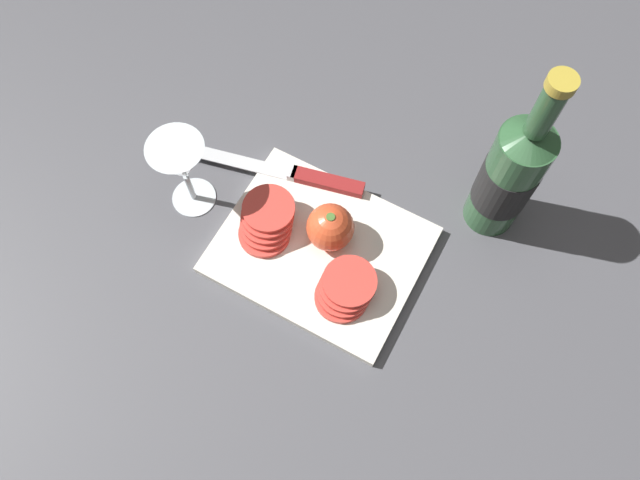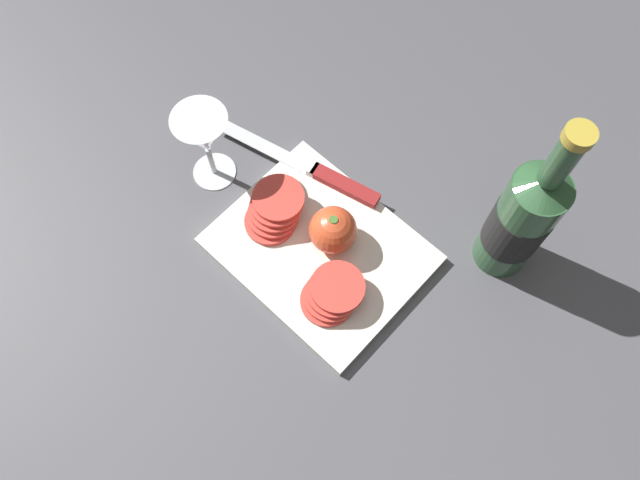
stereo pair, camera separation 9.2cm
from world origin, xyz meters
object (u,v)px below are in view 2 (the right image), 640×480
object	(u,v)px
wine_bottle	(521,220)
wine_glass	(204,137)
tomato_slice_stack_near	(332,294)
tomato_slice_stack_far	(275,209)
whole_tomato	(333,230)
knife	(329,178)

from	to	relation	value
wine_bottle	wine_glass	xyz separation A→B (m)	(0.42, 0.20, -0.02)
wine_bottle	tomato_slice_stack_near	xyz separation A→B (m)	(0.14, 0.23, -0.09)
wine_glass	tomato_slice_stack_far	bearing A→B (deg)	-177.00
tomato_slice_stack_near	tomato_slice_stack_far	world-z (taller)	tomato_slice_stack_far
wine_glass	tomato_slice_stack_near	xyz separation A→B (m)	(-0.29, 0.03, -0.07)
whole_tomato	wine_bottle	bearing A→B (deg)	-140.52
wine_glass	whole_tomato	size ratio (longest dim) A/B	2.05
wine_bottle	whole_tomato	world-z (taller)	wine_bottle
whole_tomato	tomato_slice_stack_near	bearing A→B (deg)	132.28
whole_tomato	tomato_slice_stack_near	size ratio (longest dim) A/B	0.74
tomato_slice_stack_near	tomato_slice_stack_far	distance (m)	0.16
wine_bottle	whole_tomato	xyz separation A→B (m)	(0.20, 0.16, -0.07)
knife	tomato_slice_stack_near	xyz separation A→B (m)	(-0.14, 0.14, 0.01)
whole_tomato	tomato_slice_stack_far	bearing A→B (deg)	18.03
tomato_slice_stack_far	wine_glass	bearing A→B (deg)	3.00
knife	wine_glass	bearing A→B (deg)	23.23
whole_tomato	knife	world-z (taller)	whole_tomato
knife	tomato_slice_stack_far	distance (m)	0.11
wine_bottle	wine_glass	bearing A→B (deg)	25.22
wine_bottle	whole_tomato	bearing A→B (deg)	39.48
wine_bottle	wine_glass	distance (m)	0.47
wine_bottle	knife	world-z (taller)	wine_bottle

